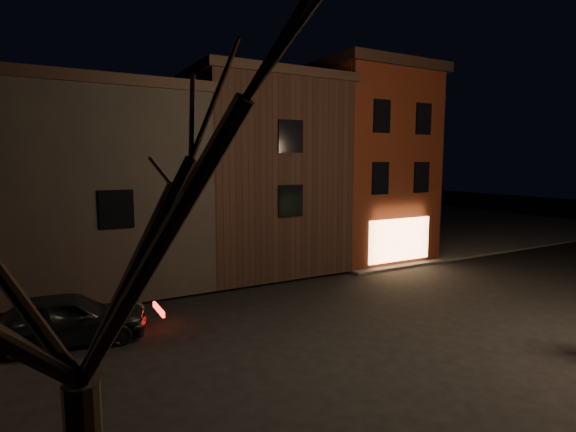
{
  "coord_description": "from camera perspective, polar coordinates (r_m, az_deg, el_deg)",
  "views": [
    {
      "loc": [
        -8.28,
        -11.61,
        5.41
      ],
      "look_at": [
        0.76,
        4.38,
        3.2
      ],
      "focal_mm": 28.0,
      "sensor_mm": 36.0,
      "label": 1
    }
  ],
  "objects": [
    {
      "name": "parked_car_a",
      "position": [
        15.24,
        -26.3,
        -11.57
      ],
      "size": [
        4.75,
        2.38,
        1.55
      ],
      "primitive_type": "imported",
      "rotation": [
        0.0,
        0.0,
        1.45
      ],
      "color": "black",
      "rests_on": "ground"
    },
    {
      "name": "sidewalk_far_right",
      "position": [
        42.75,
        12.23,
        -0.48
      ],
      "size": [
        30.0,
        30.0,
        0.12
      ],
      "primitive_type": "cube",
      "color": "#2D2B28",
      "rests_on": "ground"
    },
    {
      "name": "row_building_a",
      "position": [
        24.18,
        -5.65,
        5.47
      ],
      "size": [
        7.3,
        10.3,
        9.4
      ],
      "color": "black",
      "rests_on": "ground"
    },
    {
      "name": "bare_tree_left",
      "position": [
        4.62,
        -26.19,
        6.45
      ],
      "size": [
        5.6,
        5.6,
        7.5
      ],
      "color": "black",
      "rests_on": "sidewalk_near_left"
    },
    {
      "name": "ground",
      "position": [
        15.25,
        5.79,
        -13.95
      ],
      "size": [
        120.0,
        120.0,
        0.0
      ],
      "primitive_type": "plane",
      "color": "black",
      "rests_on": "ground"
    },
    {
      "name": "row_building_b",
      "position": [
        22.28,
        -22.98,
        3.55
      ],
      "size": [
        7.8,
        10.3,
        8.4
      ],
      "color": "black",
      "rests_on": "ground"
    },
    {
      "name": "corner_building",
      "position": [
        26.64,
        8.24,
        6.77
      ],
      "size": [
        6.5,
        8.5,
        10.5
      ],
      "color": "#4D1B0D",
      "rests_on": "ground"
    }
  ]
}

